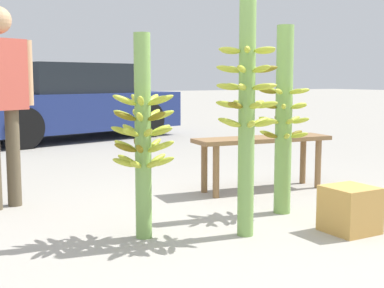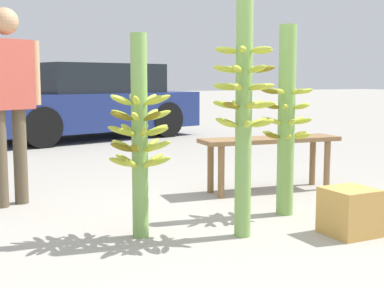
# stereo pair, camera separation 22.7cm
# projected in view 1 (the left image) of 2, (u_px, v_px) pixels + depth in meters

# --- Properties ---
(ground_plane) EXTENTS (80.00, 80.00, 0.00)m
(ground_plane) POSITION_uv_depth(u_px,v_px,m) (243.00, 240.00, 3.56)
(ground_plane) COLOR #9E998E
(banana_stalk_left) EXTENTS (0.43, 0.43, 1.36)m
(banana_stalk_left) POSITION_uv_depth(u_px,v_px,m) (143.00, 135.00, 3.53)
(banana_stalk_left) COLOR #7AA851
(banana_stalk_left) RESTS_ON ground_plane
(banana_stalk_center) EXTENTS (0.42, 0.42, 1.74)m
(banana_stalk_center) POSITION_uv_depth(u_px,v_px,m) (247.00, 103.00, 3.55)
(banana_stalk_center) COLOR #7AA851
(banana_stalk_center) RESTS_ON ground_plane
(banana_stalk_right) EXTENTS (0.41, 0.41, 1.48)m
(banana_stalk_right) POSITION_uv_depth(u_px,v_px,m) (284.00, 120.00, 4.19)
(banana_stalk_right) COLOR #7AA851
(banana_stalk_right) RESTS_ON ground_plane
(vendor_person) EXTENTS (0.60, 0.33, 1.64)m
(vendor_person) POSITION_uv_depth(u_px,v_px,m) (0.00, 89.00, 4.33)
(vendor_person) COLOR brown
(vendor_person) RESTS_ON ground_plane
(market_bench) EXTENTS (1.39, 0.49, 0.51)m
(market_bench) POSITION_uv_depth(u_px,v_px,m) (263.00, 146.00, 5.10)
(market_bench) COLOR olive
(market_bench) RESTS_ON ground_plane
(parked_car) EXTENTS (4.22, 2.60, 1.33)m
(parked_car) POSITION_uv_depth(u_px,v_px,m) (68.00, 103.00, 9.50)
(parked_car) COLOR navy
(parked_car) RESTS_ON ground_plane
(produce_crate) EXTENTS (0.32, 0.32, 0.32)m
(produce_crate) POSITION_uv_depth(u_px,v_px,m) (350.00, 209.00, 3.72)
(produce_crate) COLOR #C69347
(produce_crate) RESTS_ON ground_plane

